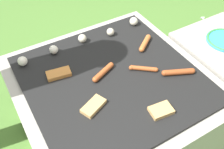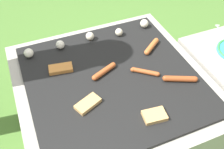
% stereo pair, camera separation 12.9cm
% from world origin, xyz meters
% --- Properties ---
extents(ground_plane, '(14.00, 14.00, 0.00)m').
position_xyz_m(ground_plane, '(0.00, 0.00, 0.00)').
color(ground_plane, '#47702D').
extents(grill, '(0.94, 0.94, 0.45)m').
position_xyz_m(grill, '(0.00, 0.00, 0.22)').
color(grill, '#9E998E').
rests_on(grill, ground_plane).
extents(side_ledge, '(0.46, 0.47, 0.45)m').
position_xyz_m(side_ledge, '(0.71, -0.09, 0.22)').
color(side_ledge, '#9E998E').
rests_on(side_ledge, ground_plane).
extents(sausage_front_center, '(0.15, 0.08, 0.03)m').
position_xyz_m(sausage_front_center, '(-0.03, 0.04, 0.46)').
color(sausage_front_center, '#A34C23').
rests_on(sausage_front_center, grill).
extents(sausage_mid_left, '(0.12, 0.10, 0.02)m').
position_xyz_m(sausage_mid_left, '(0.16, -0.04, 0.46)').
color(sausage_mid_left, '#A34C23').
rests_on(sausage_mid_left, grill).
extents(sausage_mid_right, '(0.16, 0.09, 0.03)m').
position_xyz_m(sausage_mid_right, '(0.30, -0.15, 0.46)').
color(sausage_mid_right, '#93421E').
rests_on(sausage_mid_right, grill).
extents(sausage_back_center, '(0.13, 0.10, 0.03)m').
position_xyz_m(sausage_back_center, '(0.29, 0.13, 0.46)').
color(sausage_back_center, '#B7602D').
rests_on(sausage_back_center, grill).
extents(bread_slice_right, '(0.13, 0.10, 0.02)m').
position_xyz_m(bread_slice_right, '(-0.17, -0.12, 0.46)').
color(bread_slice_right, tan).
rests_on(bread_slice_right, grill).
extents(bread_slice_center, '(0.13, 0.08, 0.02)m').
position_xyz_m(bread_slice_center, '(-0.22, 0.15, 0.46)').
color(bread_slice_center, '#B27033').
rests_on(bread_slice_center, grill).
extents(bread_slice_left, '(0.11, 0.08, 0.02)m').
position_xyz_m(bread_slice_left, '(0.08, -0.29, 0.46)').
color(bread_slice_left, tan).
rests_on(bread_slice_left, grill).
extents(mushroom_row, '(0.75, 0.07, 0.05)m').
position_xyz_m(mushroom_row, '(-0.00, 0.32, 0.47)').
color(mushroom_row, silver).
rests_on(mushroom_row, grill).
extents(fork_utensil, '(0.09, 0.18, 0.01)m').
position_xyz_m(fork_utensil, '(0.74, 0.09, 0.45)').
color(fork_utensil, silver).
rests_on(fork_utensil, side_ledge).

